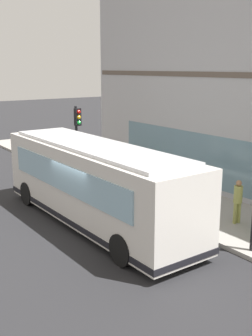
{
  "coord_description": "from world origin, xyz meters",
  "views": [
    {
      "loc": [
        -7.25,
        -12.47,
        5.79
      ],
      "look_at": [
        2.0,
        0.73,
        1.88
      ],
      "focal_mm": 44.65,
      "sensor_mm": 36.0,
      "label": 1
    }
  ],
  "objects_px": {
    "city_bus_nearside": "(94,184)",
    "pedestrian_near_building_entrance": "(238,199)",
    "pedestrian_walking_along_curb": "(135,157)",
    "traffic_light_down_block": "(77,127)"
  },
  "relations": [
    {
      "from": "city_bus_nearside",
      "to": "pedestrian_walking_along_curb",
      "type": "relative_size",
      "value": 6.39
    },
    {
      "from": "city_bus_nearside",
      "to": "traffic_light_down_block",
      "type": "xyz_separation_m",
      "value": [
        2.79,
        6.37,
        1.15
      ]
    },
    {
      "from": "pedestrian_near_building_entrance",
      "to": "traffic_light_down_block",
      "type": "bearing_deg",
      "value": 97.82
    },
    {
      "from": "traffic_light_down_block",
      "to": "city_bus_nearside",
      "type": "bearing_deg",
      "value": -113.64
    },
    {
      "from": "city_bus_nearside",
      "to": "traffic_light_down_block",
      "type": "height_order",
      "value": "traffic_light_down_block"
    },
    {
      "from": "pedestrian_walking_along_curb",
      "to": "traffic_light_down_block",
      "type": "bearing_deg",
      "value": 149.1
    },
    {
      "from": "city_bus_nearside",
      "to": "pedestrian_near_building_entrance",
      "type": "bearing_deg",
      "value": -38.8
    },
    {
      "from": "traffic_light_down_block",
      "to": "pedestrian_walking_along_curb",
      "type": "bearing_deg",
      "value": -30.9
    },
    {
      "from": "pedestrian_near_building_entrance",
      "to": "city_bus_nearside",
      "type": "bearing_deg",
      "value": 141.2
    },
    {
      "from": "traffic_light_down_block",
      "to": "pedestrian_walking_along_curb",
      "type": "distance_m",
      "value": 3.47
    }
  ]
}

